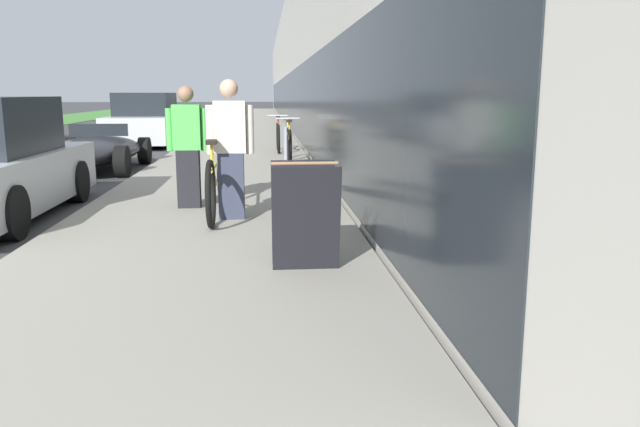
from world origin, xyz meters
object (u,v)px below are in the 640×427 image
at_px(person_rider, 230,150).
at_px(cruiser_bike_nearest, 289,144).
at_px(person_bystander, 188,147).
at_px(parked_sedan_far, 147,122).
at_px(tandem_bicycle, 216,181).
at_px(bike_rack_hoop, 286,143).
at_px(sandwich_board_sign, 305,214).
at_px(cruiser_bike_middle, 278,137).
at_px(vintage_roadster_curbside, 94,151).

xyz_separation_m(person_rider, cruiser_bike_nearest, (0.91, 5.98, -0.42)).
height_order(person_bystander, parked_sedan_far, person_bystander).
bearing_deg(tandem_bicycle, bike_rack_hoop, 76.99).
bearing_deg(bike_rack_hoop, tandem_bicycle, -103.01).
height_order(bike_rack_hoop, cruiser_bike_nearest, cruiser_bike_nearest).
bearing_deg(person_rider, bike_rack_hoop, 80.17).
bearing_deg(person_bystander, tandem_bicycle, -51.16).
bearing_deg(person_rider, sandwich_board_sign, -71.46).
bearing_deg(parked_sedan_far, person_bystander, -77.28).
bearing_deg(cruiser_bike_nearest, person_rider, -98.69).
bearing_deg(cruiser_bike_nearest, cruiser_bike_middle, 93.89).
height_order(tandem_bicycle, bike_rack_hoop, tandem_bicycle).
height_order(bike_rack_hoop, sandwich_board_sign, sandwich_board_sign).
bearing_deg(parked_sedan_far, bike_rack_hoop, -62.37).
bearing_deg(tandem_bicycle, person_bystander, 128.84).
relative_size(person_rider, cruiser_bike_middle, 0.95).
xyz_separation_m(person_bystander, sandwich_board_sign, (1.31, -2.95, -0.33)).
bearing_deg(sandwich_board_sign, person_rider, 108.54).
bearing_deg(sandwich_board_sign, person_bystander, 113.97).
relative_size(tandem_bicycle, cruiser_bike_nearest, 1.32).
xyz_separation_m(tandem_bicycle, sandwich_board_sign, (0.92, -2.47, 0.05)).
height_order(cruiser_bike_middle, parked_sedan_far, parked_sedan_far).
xyz_separation_m(bike_rack_hoop, sandwich_board_sign, (-0.07, -6.78, -0.06)).
distance_m(bike_rack_hoop, cruiser_bike_nearest, 1.37).
bearing_deg(sandwich_board_sign, parked_sedan_far, 105.15).
distance_m(person_bystander, sandwich_board_sign, 3.24).
xyz_separation_m(person_rider, parked_sedan_far, (-3.16, 12.18, -0.21)).
distance_m(tandem_bicycle, vintage_roadster_curbside, 6.17).
xyz_separation_m(person_rider, bike_rack_hoop, (0.80, 4.62, -0.30)).
distance_m(person_rider, cruiser_bike_middle, 8.51).
bearing_deg(person_bystander, person_rider, -53.29).
distance_m(person_rider, person_bystander, 0.98).
bearing_deg(cruiser_bike_middle, person_bystander, -99.83).
distance_m(person_rider, parked_sedan_far, 12.59).
height_order(tandem_bicycle, vintage_roadster_curbside, tandem_bicycle).
distance_m(cruiser_bike_middle, parked_sedan_far, 5.40).
relative_size(sandwich_board_sign, vintage_roadster_curbside, 0.23).
relative_size(person_bystander, parked_sedan_far, 0.34).
xyz_separation_m(person_bystander, bike_rack_hoop, (1.39, 3.83, -0.27)).
distance_m(bike_rack_hoop, parked_sedan_far, 8.54).
bearing_deg(person_bystander, cruiser_bike_nearest, 73.90).
xyz_separation_m(person_bystander, cruiser_bike_middle, (1.33, 7.68, -0.40)).
bearing_deg(sandwich_board_sign, vintage_roadster_curbside, 115.65).
bearing_deg(sandwich_board_sign, cruiser_bike_nearest, 88.67).
relative_size(tandem_bicycle, cruiser_bike_middle, 1.46).
bearing_deg(sandwich_board_sign, cruiser_bike_middle, 89.89).
bearing_deg(parked_sedan_far, tandem_bicycle, -76.00).
xyz_separation_m(tandem_bicycle, bike_rack_hoop, (1.00, 4.32, 0.11)).
bearing_deg(parked_sedan_far, sandwich_board_sign, -74.85).
height_order(sandwich_board_sign, parked_sedan_far, parked_sedan_far).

